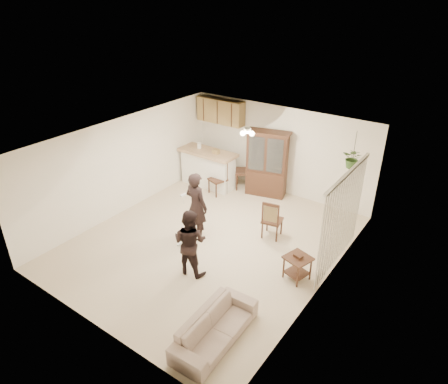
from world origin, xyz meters
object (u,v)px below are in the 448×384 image
Objects in this scene: side_table at (297,267)px; chair_hutch_right at (272,226)px; chair_hutch_left at (244,177)px; child at (190,245)px; china_hutch at (267,164)px; adult at (196,204)px; chair_bar at (218,185)px; sofa at (215,323)px.

chair_hutch_right reaches higher than side_table.
chair_hutch_left is at bearing 137.38° from side_table.
chair_hutch_right is (1.95, -1.81, -0.06)m from chair_hutch_left.
china_hutch reaches higher than child.
child is 2.23m from side_table.
chair_hutch_right is at bearing -138.21° from adult.
chair_bar is at bearing -59.80° from chair_hutch_left.
chair_hutch_right is at bearing -70.38° from china_hutch.
adult is 1.88m from chair_hutch_right.
child is (0.70, -1.09, -0.22)m from adult.
sofa is at bearing 92.80° from chair_hutch_right.
child is 2.30m from chair_hutch_right.
china_hutch is at bearing 129.83° from side_table.
child reaches higher than sofa.
chair_bar reaches higher than side_table.
chair_hutch_right is (-0.77, 3.30, -0.09)m from sofa.
sofa is at bearing -83.05° from china_hutch.
chair_hutch_left is at bearing -74.41° from adult.
chair_hutch_right is at bearing 10.88° from sofa.
china_hutch reaches higher than sofa.
china_hutch is (-0.50, 3.96, 0.25)m from child.
china_hutch is 2.28m from chair_hutch_right.
child is 1.36× the size of chair_bar.
china_hutch is at bearing 58.62° from chair_hutch_left.
sofa is at bearing -35.63° from chair_bar.
sofa is 3.16× the size of side_table.
sofa is 5.79m from chair_hutch_left.
chair_bar is at bearing 149.21° from side_table.
side_table is (2.41, -2.89, -0.66)m from china_hutch.
chair_hutch_left is (-1.22, 3.96, -0.34)m from child.
chair_hutch_left is (-0.73, -0.00, -0.60)m from china_hutch.
adult is 1.53× the size of chair_hutch_left.
side_table is 4.12m from chair_bar.
chair_bar is 1.01× the size of chair_hutch_right.
adult is at bearing 26.12° from chair_hutch_right.
child reaches higher than chair_bar.
side_table is at bearing -64.53° from china_hutch.
child is 2.28× the size of side_table.
child is at bearing 50.12° from sofa.
side_table is 0.60× the size of chair_hutch_right.
adult is 1.81× the size of chair_bar.
china_hutch reaches higher than adult.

